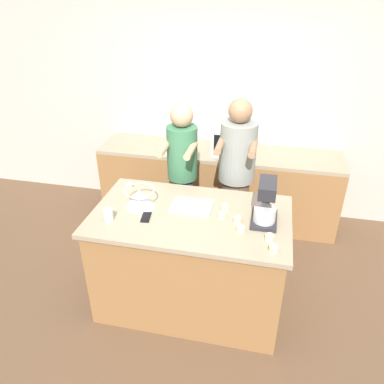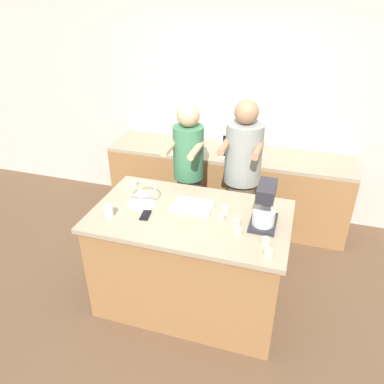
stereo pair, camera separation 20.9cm
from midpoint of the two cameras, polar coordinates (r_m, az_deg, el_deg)
ground_plane at (r=3.64m, az=-1.88°, el=-16.07°), size 16.00×16.00×0.00m
back_wall at (r=4.52m, az=3.67°, el=13.30°), size 10.00×0.06×2.70m
island_counter at (r=3.32m, az=-2.02°, el=-10.29°), size 1.61×0.95×0.95m
back_counter at (r=4.54m, az=2.60°, el=1.06°), size 2.80×0.60×0.89m
person_left at (r=3.78m, az=-3.07°, el=2.17°), size 0.32×0.49×1.63m
person_right at (r=3.67m, az=5.09°, el=1.69°), size 0.36×0.51×1.71m
stand_mixer at (r=2.90m, az=9.15°, el=-1.90°), size 0.20×0.30×0.36m
mixing_bowl at (r=3.15m, az=-9.87°, el=-0.84°), size 0.26×0.26×0.16m
baking_tray at (r=3.12m, az=-1.94°, el=-2.16°), size 0.34×0.24×0.04m
microwave_oven at (r=4.27m, az=4.87°, el=7.83°), size 0.44×0.36×0.30m
cell_phone at (r=3.03m, az=-8.99°, el=-3.85°), size 0.09×0.15×0.01m
drinking_glass at (r=3.04m, az=-14.55°, el=-3.45°), size 0.07×0.07×0.10m
cupcake_0 at (r=2.83m, az=5.37°, el=-5.58°), size 0.07×0.07×0.06m
cupcake_1 at (r=2.98m, az=2.53°, el=-3.55°), size 0.07×0.07×0.06m
cupcake_2 at (r=3.48m, az=-11.26°, el=1.06°), size 0.07×0.07×0.06m
cupcake_3 at (r=3.09m, az=3.14°, el=-2.28°), size 0.07×0.07×0.06m
cupcake_4 at (r=2.77m, az=9.62°, el=-6.80°), size 0.07×0.07×0.06m
cupcake_5 at (r=2.67m, az=10.14°, el=-8.45°), size 0.07×0.07×0.06m
cupcake_6 at (r=2.93m, az=4.96°, el=-4.20°), size 0.07×0.07×0.06m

